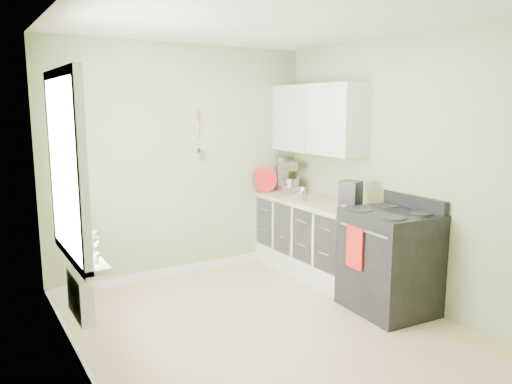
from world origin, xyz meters
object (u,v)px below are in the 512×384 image
stove (389,260)px  kettle (302,194)px  stand_mixer (287,177)px  coffee_maker (350,196)px

stove → kettle: (-0.17, 1.21, 0.49)m
stand_mixer → kettle: bearing=-110.1°
coffee_maker → kettle: bearing=102.4°
stove → kettle: stove is taller
stand_mixer → coffee_maker: size_ratio=1.41×
stove → coffee_maker: size_ratio=3.57×
stove → kettle: bearing=97.8°
stand_mixer → kettle: 0.68m
coffee_maker → stove: bearing=-87.7°
stand_mixer → stove: bearing=-92.1°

